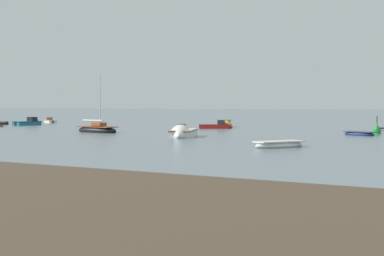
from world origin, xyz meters
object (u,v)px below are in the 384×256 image
(motorboat_moored_4, at_px, (31,123))
(sailboat_moored_0, at_px, (97,130))
(motorboat_moored_1, at_px, (226,125))
(motorboat_moored_2, at_px, (182,134))
(motorboat_moored_6, at_px, (219,127))
(rowboat_moored_0, at_px, (279,145))
(channel_buoy, at_px, (377,130))
(motorboat_moored_3, at_px, (49,122))
(rowboat_moored_1, at_px, (359,134))

(motorboat_moored_4, relative_size, sailboat_moored_0, 0.74)
(motorboat_moored_1, relative_size, motorboat_moored_2, 0.73)
(motorboat_moored_4, height_order, motorboat_moored_6, motorboat_moored_4)
(motorboat_moored_2, xyz_separation_m, sailboat_moored_0, (-15.00, 4.31, 0.02))
(motorboat_moored_1, distance_m, motorboat_moored_6, 6.84)
(rowboat_moored_0, relative_size, sailboat_moored_0, 0.63)
(motorboat_moored_2, relative_size, sailboat_moored_0, 0.92)
(motorboat_moored_4, distance_m, sailboat_moored_0, 29.78)
(motorboat_moored_4, relative_size, channel_buoy, 2.43)
(rowboat_moored_0, distance_m, channel_buoy, 26.17)
(motorboat_moored_3, xyz_separation_m, motorboat_moored_4, (6.48, -11.08, 0.08))
(rowboat_moored_0, bearing_deg, motorboat_moored_1, -116.86)
(rowboat_moored_1, bearing_deg, rowboat_moored_0, -72.36)
(rowboat_moored_1, height_order, sailboat_moored_0, sailboat_moored_0)
(rowboat_moored_0, distance_m, motorboat_moored_4, 61.46)
(motorboat_moored_2, bearing_deg, motorboat_moored_4, -136.71)
(motorboat_moored_4, bearing_deg, motorboat_moored_6, -78.38)
(motorboat_moored_3, height_order, motorboat_moored_4, motorboat_moored_4)
(motorboat_moored_4, bearing_deg, sailboat_moored_0, -113.15)
(rowboat_moored_1, distance_m, channel_buoy, 4.49)
(rowboat_moored_0, xyz_separation_m, rowboat_moored_1, (0.96, 21.73, -0.03))
(motorboat_moored_3, height_order, channel_buoy, channel_buoy)
(motorboat_moored_2, bearing_deg, channel_buoy, 115.64)
(sailboat_moored_0, bearing_deg, motorboat_moored_1, 86.85)
(motorboat_moored_2, relative_size, motorboat_moored_3, 1.63)
(motorboat_moored_1, xyz_separation_m, channel_buoy, (25.35, -10.92, 0.18))
(rowboat_moored_1, relative_size, motorboat_moored_4, 0.73)
(motorboat_moored_2, relative_size, motorboat_moored_6, 1.39)
(motorboat_moored_3, bearing_deg, motorboat_moored_2, 177.68)
(motorboat_moored_1, bearing_deg, sailboat_moored_0, -41.91)
(channel_buoy, bearing_deg, motorboat_moored_3, 169.39)
(sailboat_moored_0, distance_m, motorboat_moored_6, 19.54)
(rowboat_moored_0, height_order, motorboat_moored_6, motorboat_moored_6)
(motorboat_moored_2, xyz_separation_m, motorboat_moored_3, (-47.58, 29.73, -0.07))
(sailboat_moored_0, relative_size, channel_buoy, 3.27)
(motorboat_moored_1, height_order, channel_buoy, channel_buoy)
(motorboat_moored_3, bearing_deg, motorboat_moored_6, -160.86)
(channel_buoy, bearing_deg, motorboat_moored_6, 169.25)
(rowboat_moored_1, distance_m, motorboat_moored_1, 28.78)
(rowboat_moored_0, height_order, motorboat_moored_2, motorboat_moored_2)
(motorboat_moored_1, bearing_deg, motorboat_moored_6, -10.72)
(motorboat_moored_1, relative_size, sailboat_moored_0, 0.67)
(sailboat_moored_0, bearing_deg, motorboat_moored_2, -6.02)
(motorboat_moored_4, bearing_deg, rowboat_moored_1, -89.68)
(motorboat_moored_1, height_order, motorboat_moored_6, motorboat_moored_6)
(rowboat_moored_1, xyz_separation_m, motorboat_moored_1, (-24.39, 15.29, 0.11))
(motorboat_moored_3, bearing_deg, motorboat_moored_1, -151.83)
(rowboat_moored_0, height_order, motorboat_moored_4, motorboat_moored_4)
(motorboat_moored_3, bearing_deg, sailboat_moored_0, 171.72)
(motorboat_moored_2, distance_m, sailboat_moored_0, 15.60)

